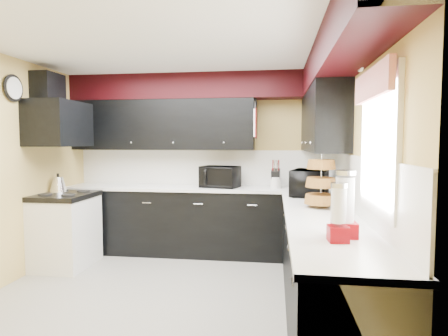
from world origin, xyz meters
name	(u,v)px	position (x,y,z in m)	size (l,w,h in m)	color
ground	(165,297)	(0.00, 0.00, 0.00)	(3.60, 3.60, 0.00)	gray
wall_back	(200,163)	(0.00, 1.80, 1.25)	(3.60, 0.06, 2.50)	#E0C666
wall_right	(353,176)	(1.80, 0.00, 1.25)	(0.06, 3.60, 2.50)	#E0C666
ceiling	(162,44)	(0.00, 0.00, 2.50)	(3.60, 3.60, 0.06)	white
cab_back	(196,222)	(0.00, 1.50, 0.45)	(3.60, 0.60, 0.90)	black
cab_right	(322,270)	(1.50, -0.30, 0.45)	(0.60, 3.00, 0.90)	black
counter_back	(196,188)	(0.00, 1.50, 0.92)	(3.62, 0.64, 0.04)	white
counter_right	(323,217)	(1.50, -0.30, 0.92)	(0.64, 3.02, 0.04)	white
splash_back	(200,167)	(0.00, 1.79, 1.19)	(3.60, 0.02, 0.50)	white
splash_right	(352,182)	(1.79, 0.00, 1.19)	(0.02, 3.60, 0.50)	white
upper_back	(163,125)	(-0.50, 1.62, 1.80)	(2.60, 0.35, 0.70)	black
upper_right	(322,121)	(1.62, 0.90, 1.80)	(0.35, 1.80, 0.70)	black
soffit_back	(197,87)	(0.00, 1.62, 2.33)	(3.60, 0.36, 0.35)	black
soffit_right	(338,53)	(1.62, -0.18, 2.33)	(0.36, 3.24, 0.35)	black
stove	(66,232)	(-1.50, 0.75, 0.43)	(0.60, 0.75, 0.86)	white
cooktop	(65,196)	(-1.50, 0.75, 0.89)	(0.62, 0.77, 0.06)	black
hood	(59,124)	(-1.55, 0.75, 1.78)	(0.50, 0.78, 0.55)	black
hood_duct	(48,90)	(-1.68, 0.75, 2.20)	(0.24, 0.40, 0.40)	black
window	(379,143)	(1.79, -0.90, 1.55)	(0.03, 0.86, 0.96)	white
valance	(372,84)	(1.73, -0.90, 1.95)	(0.04, 0.88, 0.20)	red
pan_top	(255,109)	(0.82, 1.55, 2.00)	(0.03, 0.22, 0.40)	black
pan_mid	(255,128)	(0.82, 1.42, 1.75)	(0.03, 0.28, 0.46)	black
pan_low	(256,130)	(0.82, 1.68, 1.72)	(0.03, 0.24, 0.42)	black
cut_board	(255,123)	(0.83, 1.30, 1.80)	(0.03, 0.26, 0.35)	white
baskets	(321,182)	(1.52, 0.05, 1.18)	(0.27, 0.27, 0.50)	brown
clock	(13,88)	(-1.77, 0.25, 2.15)	(0.03, 0.30, 0.30)	black
deco_plate	(361,57)	(1.77, -0.35, 2.25)	(0.03, 0.24, 0.24)	white
toaster_oven	(220,177)	(0.34, 1.48, 1.08)	(0.50, 0.41, 0.29)	black
microwave	(310,183)	(1.49, 0.83, 1.09)	(0.54, 0.37, 0.30)	black
utensil_crock	(276,183)	(1.10, 1.48, 1.02)	(0.14, 0.14, 0.15)	silver
knife_block	(276,179)	(1.10, 1.52, 1.06)	(0.11, 0.16, 0.25)	black
kettle	(58,184)	(-1.68, 0.90, 1.02)	(0.21, 0.21, 0.19)	silver
dispenser_a	(345,205)	(1.54, -1.06, 1.15)	(0.15, 0.15, 0.42)	#591507
dispenser_b	(338,216)	(1.48, -1.19, 1.10)	(0.12, 0.12, 0.32)	#650000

